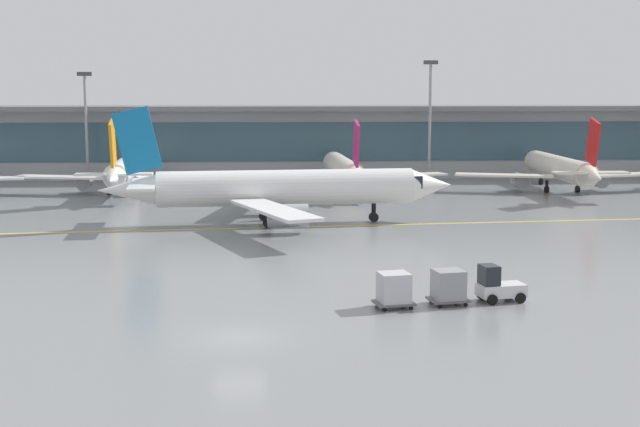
# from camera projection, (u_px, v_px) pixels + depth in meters

# --- Properties ---
(ground_plane) EXTENTS (400.00, 400.00, 0.00)m
(ground_plane) POSITION_uv_depth(u_px,v_px,m) (239.00, 338.00, 42.14)
(ground_plane) COLOR gray
(taxiway_centreline_stripe) EXTENTS (109.57, 10.44, 0.01)m
(taxiway_centreline_stripe) POSITION_uv_depth(u_px,v_px,m) (287.00, 227.00, 75.77)
(taxiway_centreline_stripe) COLOR yellow
(taxiway_centreline_stripe) RESTS_ON ground_plane
(terminal_concourse) EXTENTS (190.55, 11.00, 9.60)m
(terminal_concourse) POSITION_uv_depth(u_px,v_px,m) (259.00, 140.00, 118.44)
(terminal_concourse) COLOR #9EA3A8
(terminal_concourse) RESTS_ON ground_plane
(gate_airplane_2) EXTENTS (24.90, 26.78, 8.87)m
(gate_airplane_2) POSITION_uv_depth(u_px,v_px,m) (126.00, 170.00, 100.19)
(gate_airplane_2) COLOR white
(gate_airplane_2) RESTS_ON ground_plane
(gate_airplane_3) EXTENTS (24.33, 26.17, 8.67)m
(gate_airplane_3) POSITION_uv_depth(u_px,v_px,m) (343.00, 169.00, 101.32)
(gate_airplane_3) COLOR silver
(gate_airplane_3) RESTS_ON ground_plane
(gate_airplane_4) EXTENTS (24.92, 26.72, 8.87)m
(gate_airplane_4) POSITION_uv_depth(u_px,v_px,m) (559.00, 168.00, 101.90)
(gate_airplane_4) COLOR silver
(gate_airplane_4) RESTS_ON ground_plane
(taxiing_regional_jet) EXTENTS (31.43, 29.10, 10.40)m
(taxiing_regional_jet) POSITION_uv_depth(u_px,v_px,m) (282.00, 189.00, 77.24)
(taxiing_regional_jet) COLOR white
(taxiing_regional_jet) RESTS_ON ground_plane
(baggage_tug) EXTENTS (2.81, 2.01, 2.10)m
(baggage_tug) POSITION_uv_depth(u_px,v_px,m) (497.00, 286.00, 49.24)
(baggage_tug) COLOR silver
(baggage_tug) RESTS_ON ground_plane
(cargo_dolly_lead) EXTENTS (2.35, 1.95, 1.94)m
(cargo_dolly_lead) POSITION_uv_depth(u_px,v_px,m) (448.00, 286.00, 48.54)
(cargo_dolly_lead) COLOR #595B60
(cargo_dolly_lead) RESTS_ON ground_plane
(cargo_dolly_trailing) EXTENTS (2.35, 1.95, 1.94)m
(cargo_dolly_trailing) POSITION_uv_depth(u_px,v_px,m) (394.00, 289.00, 47.80)
(cargo_dolly_trailing) COLOR #595B60
(cargo_dolly_trailing) RESTS_ON ground_plane
(apron_light_mast_1) EXTENTS (1.80, 0.36, 13.90)m
(apron_light_mast_1) POSITION_uv_depth(u_px,v_px,m) (86.00, 123.00, 109.68)
(apron_light_mast_1) COLOR gray
(apron_light_mast_1) RESTS_ON ground_plane
(apron_light_mast_2) EXTENTS (1.80, 0.36, 15.34)m
(apron_light_mast_2) POSITION_uv_depth(u_px,v_px,m) (430.00, 116.00, 110.75)
(apron_light_mast_2) COLOR gray
(apron_light_mast_2) RESTS_ON ground_plane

